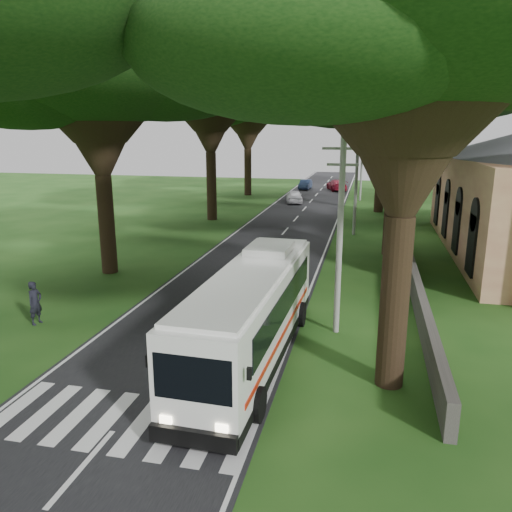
{
  "coord_description": "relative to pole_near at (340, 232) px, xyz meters",
  "views": [
    {
      "loc": [
        6.55,
        -13.43,
        8.11
      ],
      "look_at": [
        1.4,
        9.16,
        2.2
      ],
      "focal_mm": 35.0,
      "sensor_mm": 36.0,
      "label": 1
    }
  ],
  "objects": [
    {
      "name": "coach_bus",
      "position": [
        -2.8,
        -3.19,
        -2.38
      ],
      "size": [
        2.94,
        11.43,
        3.35
      ],
      "rotation": [
        0.0,
        0.0,
        -0.03
      ],
      "color": "white",
      "rests_on": "ground"
    },
    {
      "name": "tree_l_mida",
      "position": [
        -13.5,
        6.0,
        7.08
      ],
      "size": [
        14.63,
        14.63,
        14.47
      ],
      "color": "black",
      "rests_on": "ground"
    },
    {
      "name": "pole_near",
      "position": [
        0.0,
        0.0,
        0.0
      ],
      "size": [
        1.6,
        0.24,
        8.0
      ],
      "color": "gray",
      "rests_on": "ground"
    },
    {
      "name": "pole_mid",
      "position": [
        0.0,
        20.0,
        0.0
      ],
      "size": [
        1.6,
        0.24,
        8.0
      ],
      "color": "gray",
      "rests_on": "ground"
    },
    {
      "name": "ground",
      "position": [
        -5.5,
        -6.0,
        -4.18
      ],
      "size": [
        140.0,
        140.0,
        0.0
      ],
      "primitive_type": "plane",
      "color": "#194112",
      "rests_on": "ground"
    },
    {
      "name": "tree_l_midb",
      "position": [
        -13.0,
        24.0,
        8.21
      ],
      "size": [
        16.28,
        16.28,
        15.93
      ],
      "color": "black",
      "rests_on": "ground"
    },
    {
      "name": "road",
      "position": [
        -5.5,
        19.0,
        -4.17
      ],
      "size": [
        8.0,
        120.0,
        0.04
      ],
      "primitive_type": "cube",
      "color": "black",
      "rests_on": "ground"
    },
    {
      "name": "tree_r_near",
      "position": [
        2.0,
        -4.0,
        7.03
      ],
      "size": [
        13.57,
        13.57,
        14.23
      ],
      "color": "black",
      "rests_on": "ground"
    },
    {
      "name": "crosswalk",
      "position": [
        -5.5,
        -8.0,
        -4.18
      ],
      "size": [
        8.0,
        3.0,
        0.01
      ],
      "primitive_type": "cube",
      "color": "silver",
      "rests_on": "ground"
    },
    {
      "name": "tree_l_far",
      "position": [
        -14.0,
        42.0,
        7.41
      ],
      "size": [
        14.45,
        14.45,
        14.78
      ],
      "color": "black",
      "rests_on": "ground"
    },
    {
      "name": "distant_car_c",
      "position": [
        -3.33,
        49.1,
        -3.41
      ],
      "size": [
        3.37,
        5.44,
        1.47
      ],
      "primitive_type": "imported",
      "rotation": [
        0.0,
        0.0,
        3.42
      ],
      "color": "maroon",
      "rests_on": "road"
    },
    {
      "name": "tree_r_far",
      "position": [
        3.0,
        50.0,
        8.59
      ],
      "size": [
        15.62,
        15.62,
        16.19
      ],
      "color": "black",
      "rests_on": "ground"
    },
    {
      "name": "pedestrian",
      "position": [
        -12.57,
        -1.98,
        -3.24
      ],
      "size": [
        0.56,
        0.75,
        1.89
      ],
      "primitive_type": "imported",
      "rotation": [
        0.0,
        0.0,
        1.41
      ],
      "color": "black",
      "rests_on": "ground"
    },
    {
      "name": "property_wall",
      "position": [
        3.5,
        18.0,
        -3.58
      ],
      "size": [
        0.35,
        50.0,
        1.2
      ],
      "primitive_type": "cube",
      "color": "#383533",
      "rests_on": "ground"
    },
    {
      "name": "distant_car_a",
      "position": [
        -7.17,
        36.09,
        -3.42
      ],
      "size": [
        2.52,
        4.52,
        1.45
      ],
      "primitive_type": "imported",
      "rotation": [
        0.0,
        0.0,
        3.34
      ],
      "color": "silver",
      "rests_on": "road"
    },
    {
      "name": "tree_r_mida",
      "position": [
        2.5,
        14.0,
        7.25
      ],
      "size": [
        15.32,
        15.32,
        14.78
      ],
      "color": "black",
      "rests_on": "ground"
    },
    {
      "name": "pole_far",
      "position": [
        0.0,
        40.0,
        0.0
      ],
      "size": [
        1.6,
        0.24,
        8.0
      ],
      "color": "gray",
      "rests_on": "ground"
    },
    {
      "name": "tree_r_midb",
      "position": [
        2.0,
        32.0,
        7.28
      ],
      "size": [
        12.43,
        12.43,
        14.31
      ],
      "color": "black",
      "rests_on": "ground"
    },
    {
      "name": "distant_car_b",
      "position": [
        -7.67,
        49.5,
        -3.5
      ],
      "size": [
        1.54,
        3.98,
        1.29
      ],
      "primitive_type": "imported",
      "rotation": [
        0.0,
        0.0,
        -0.04
      ],
      "color": "navy",
      "rests_on": "road"
    }
  ]
}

